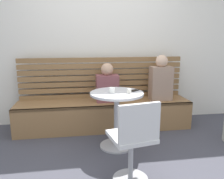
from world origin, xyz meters
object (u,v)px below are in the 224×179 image
Objects in this scene: cup_espresso_small at (129,91)px; person_child_left at (107,85)px; booth_bench at (104,115)px; phone_on_table at (134,90)px; white_chair at (134,140)px; person_adult at (161,80)px; cafe_table at (117,109)px; cup_ceramic_white at (112,90)px.

person_child_left is at bearing 103.34° from cup_espresso_small.
phone_on_table is (0.33, -0.61, 0.52)m from booth_bench.
white_chair is 1.42× the size of person_child_left.
person_adult reaches higher than booth_bench.
cup_espresso_small is at bearing -133.47° from person_adult.
booth_bench is at bearing 97.12° from cafe_table.
cafe_table is 5.29× the size of phone_on_table.
phone_on_table is at bearing -134.27° from person_adult.
phone_on_table is (0.10, 0.12, -0.02)m from cup_espresso_small.
white_chair reaches higher than booth_bench.
person_child_left is (0.05, 0.01, 0.48)m from booth_bench.
person_child_left reaches higher than white_chair.
phone_on_table is (0.24, 0.06, 0.23)m from cafe_table.
cup_espresso_small is (0.23, -0.73, 0.55)m from booth_bench.
white_chair is at bearing -83.39° from cup_ceramic_white.
cup_ceramic_white is (-0.03, -0.71, 0.07)m from person_child_left.
cup_espresso_small reaches higher than booth_bench.
cafe_table is at bearing 63.86° from phone_on_table.
booth_bench is at bearing -164.02° from person_child_left.
cup_ceramic_white is (-0.09, 0.79, 0.31)m from white_chair.
white_chair reaches higher than phone_on_table.
cup_ceramic_white is at bearing -92.64° from person_child_left.
cafe_table reaches higher than booth_bench.
white_chair reaches higher than cafe_table.
white_chair is 10.63× the size of cup_ceramic_white.
cup_ceramic_white is at bearing -88.50° from booth_bench.
cup_espresso_small is at bearing 101.59° from phone_on_table.
person_adult is 1.19× the size of person_child_left.
white_chair reaches higher than cup_ceramic_white.
booth_bench is 3.18× the size of white_chair.
cafe_table is 13.21× the size of cup_espresso_small.
person_adult is 0.86m from person_child_left.
booth_bench is 0.89m from cup_ceramic_white.
white_chair is 1.69m from person_adult.
cup_espresso_small is (0.21, -0.04, -0.01)m from cup_ceramic_white.
cafe_table is 1.23× the size of person_child_left.
cup_ceramic_white is (-0.89, -0.67, 0.02)m from person_adult.
cup_espresso_small is (0.12, 0.75, 0.30)m from white_chair.
phone_on_table reaches higher than cafe_table.
cup_ceramic_white reaches higher than cafe_table.
person_child_left is 0.77m from cup_espresso_small.
booth_bench is at bearing 91.50° from cup_ceramic_white.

